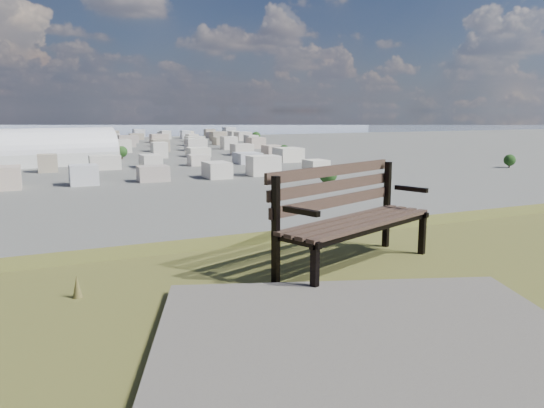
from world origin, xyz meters
name	(u,v)px	position (x,y,z in m)	size (l,w,h in m)	color
park_bench	(349,210)	(-1.41, 2.89, 25.55)	(1.93, 1.23, 0.97)	#423026
arena	(56,154)	(5.46, 281.91, 5.61)	(59.07, 31.29, 23.79)	silver
city_blocks	(40,145)	(0.00, 394.44, 3.50)	(395.00, 361.00, 7.00)	beige
bay_water	(35,128)	(0.00, 900.00, 0.00)	(2400.00, 700.00, 0.12)	#7F8DA2
far_hills	(5,111)	(-60.92, 1402.93, 25.47)	(2050.00, 340.00, 60.00)	#8E97B1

